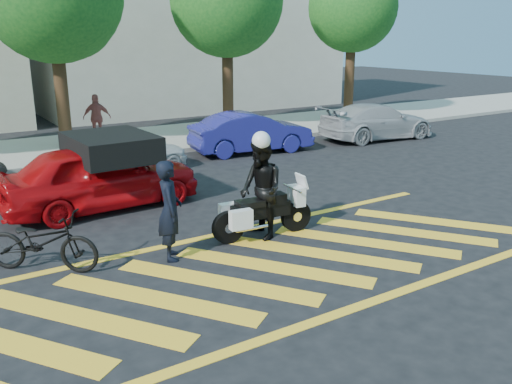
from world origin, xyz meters
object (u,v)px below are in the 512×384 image
bicycle (42,242)px  parked_right (251,133)px  police_motorcycle (262,212)px  officer_moto (261,190)px  parked_mid_right (127,153)px  officer_bike (170,210)px  parked_far_right (377,122)px  red_convertible (100,176)px

bicycle → parked_right: parked_right is taller
police_motorcycle → officer_moto: bearing=-160.8°
parked_mid_right → officer_bike: bearing=160.6°
police_motorcycle → parked_far_right: parked_far_right is taller
bicycle → parked_right: size_ratio=0.48×
red_convertible → parked_right: size_ratio=1.08×
police_motorcycle → parked_mid_right: parked_mid_right is taller
red_convertible → parked_right: red_convertible is taller
officer_moto → parked_mid_right: bearing=-170.3°
officer_moto → bicycle: bearing=-93.9°
bicycle → officer_moto: bearing=-60.0°
parked_right → parked_mid_right: bearing=104.1°
bicycle → police_motorcycle: bicycle is taller
officer_bike → police_motorcycle: officer_bike is taller
police_motorcycle → officer_moto: 0.47m
parked_mid_right → parked_right: 4.65m
officer_bike → police_motorcycle: bearing=-70.0°
officer_moto → parked_mid_right: (-0.45, 6.48, -0.39)m
red_convertible → officer_bike: bearing=179.8°
police_motorcycle → parked_mid_right: (-0.46, 6.48, 0.08)m
officer_bike → officer_moto: size_ratio=0.92×
officer_moto → parked_right: 8.16m
parked_right → parked_far_right: parked_right is taller
parked_mid_right → bicycle: bearing=142.0°
officer_bike → bicycle: 2.22m
officer_bike → police_motorcycle: (1.96, 0.00, -0.39)m
parked_right → officer_moto: bearing=156.9°
officer_moto → parked_far_right: size_ratio=0.42×
officer_moto → parked_right: officer_moto is taller
officer_moto → parked_right: bearing=155.0°
police_motorcycle → parked_mid_right: bearing=99.8°
parked_mid_right → parked_far_right: size_ratio=0.76×
bicycle → police_motorcycle: 4.09m
parked_mid_right → police_motorcycle: bearing=177.7°
officer_moto → parked_right: size_ratio=0.47×
parked_far_right → officer_moto: bearing=129.4°
officer_moto → parked_far_right: bearing=129.9°
officer_moto → red_convertible: 4.17m
red_convertible → parked_far_right: size_ratio=0.96×
parked_mid_right → parked_right: bearing=-90.0°
red_convertible → parked_far_right: (11.68, 2.89, -0.09)m
parked_right → parked_far_right: size_ratio=0.89×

